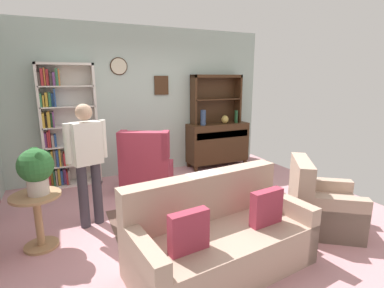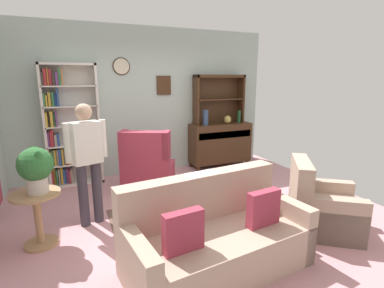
% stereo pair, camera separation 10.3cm
% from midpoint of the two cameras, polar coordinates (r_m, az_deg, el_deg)
% --- Properties ---
extents(ground_plane, '(5.40, 4.60, 0.02)m').
position_cam_midpoint_polar(ground_plane, '(4.21, -0.82, -13.56)').
color(ground_plane, '#C68C93').
extents(wall_back, '(5.00, 0.09, 2.80)m').
position_cam_midpoint_polar(wall_back, '(5.79, -9.57, 8.18)').
color(wall_back, '#ADC1B7').
rests_on(wall_back, ground_plane).
extents(area_rug, '(2.57, 1.73, 0.01)m').
position_cam_midpoint_polar(area_rug, '(4.04, 3.65, -14.54)').
color(area_rug, brown).
rests_on(area_rug, ground_plane).
extents(bookshelf, '(0.90, 0.30, 2.10)m').
position_cam_midpoint_polar(bookshelf, '(5.45, -24.14, 2.85)').
color(bookshelf, silver).
rests_on(bookshelf, ground_plane).
extents(sideboard, '(1.30, 0.45, 0.92)m').
position_cam_midpoint_polar(sideboard, '(6.24, 4.54, 0.31)').
color(sideboard, '#422816').
rests_on(sideboard, ground_plane).
extents(sideboard_hutch, '(1.10, 0.26, 1.00)m').
position_cam_midpoint_polar(sideboard_hutch, '(6.19, 4.21, 10.05)').
color(sideboard_hutch, '#422816').
rests_on(sideboard_hutch, sideboard).
extents(vase_tall, '(0.11, 0.11, 0.31)m').
position_cam_midpoint_polar(vase_tall, '(5.89, 1.70, 5.18)').
color(vase_tall, '#33476B').
rests_on(vase_tall, sideboard).
extents(vase_round, '(0.15, 0.15, 0.17)m').
position_cam_midpoint_polar(vase_round, '(6.16, 5.99, 4.81)').
color(vase_round, tan).
rests_on(vase_round, sideboard).
extents(bottle_wine, '(0.07, 0.07, 0.27)m').
position_cam_midpoint_polar(bottle_wine, '(6.27, 8.15, 5.33)').
color(bottle_wine, '#194223').
rests_on(bottle_wine, sideboard).
extents(couch_floral, '(1.88, 1.05, 0.90)m').
position_cam_midpoint_polar(couch_floral, '(3.03, 4.28, -17.87)').
color(couch_floral, tan).
rests_on(couch_floral, ground_plane).
extents(armchair_floral, '(1.07, 1.07, 0.88)m').
position_cam_midpoint_polar(armchair_floral, '(4.03, 23.14, -11.20)').
color(armchair_floral, tan).
rests_on(armchair_floral, ground_plane).
extents(wingback_chair, '(1.06, 1.07, 1.05)m').
position_cam_midpoint_polar(wingback_chair, '(4.90, -9.41, -4.87)').
color(wingback_chair, '#A33347').
rests_on(wingback_chair, ground_plane).
extents(plant_stand, '(0.52, 0.52, 0.63)m').
position_cam_midpoint_polar(plant_stand, '(3.73, -28.64, -12.09)').
color(plant_stand, '#A87F56').
rests_on(plant_stand, ground_plane).
extents(potted_plant_large, '(0.37, 0.37, 0.51)m').
position_cam_midpoint_polar(potted_plant_large, '(3.55, -28.97, -4.04)').
color(potted_plant_large, beige).
rests_on(potted_plant_large, plant_stand).
extents(person_reading, '(0.52, 0.29, 1.56)m').
position_cam_midpoint_polar(person_reading, '(3.83, -20.53, -2.39)').
color(person_reading, '#38333D').
rests_on(person_reading, ground_plane).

